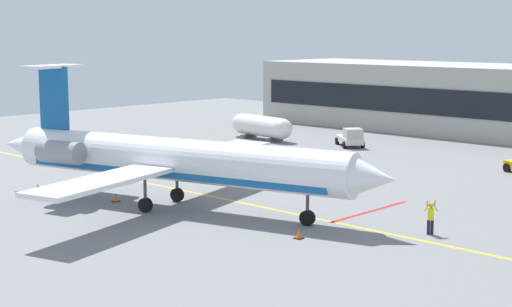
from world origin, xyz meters
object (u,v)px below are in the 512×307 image
object	(u,v)px
regional_jet	(170,159)
fuel_tank	(262,126)
marshaller	(431,217)
pushback_tractor	(351,138)

from	to	relation	value
regional_jet	fuel_tank	xyz separation A→B (m)	(-17.74, 27.35, -1.74)
fuel_tank	marshaller	xyz separation A→B (m)	(33.26, -21.75, -0.41)
marshaller	pushback_tractor	bearing A→B (deg)	134.28
pushback_tractor	fuel_tank	size ratio (longest dim) A/B	0.50
regional_jet	pushback_tractor	bearing A→B (deg)	104.81
regional_jet	marshaller	bearing A→B (deg)	19.84
regional_jet	fuel_tank	size ratio (longest dim) A/B	3.43
regional_jet	pushback_tractor	size ratio (longest dim) A/B	6.80
regional_jet	pushback_tractor	distance (m)	30.61
fuel_tank	marshaller	world-z (taller)	fuel_tank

